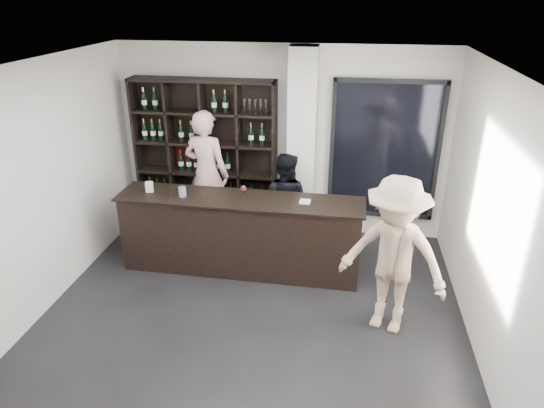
% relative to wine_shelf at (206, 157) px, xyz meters
% --- Properties ---
extents(floor, '(5.00, 5.50, 0.01)m').
position_rel_wine_shelf_xyz_m(floor, '(1.15, -2.57, -1.20)').
color(floor, black).
rests_on(floor, ground).
extents(wine_shelf, '(2.20, 0.35, 2.40)m').
position_rel_wine_shelf_xyz_m(wine_shelf, '(0.00, 0.00, 0.00)').
color(wine_shelf, black).
rests_on(wine_shelf, floor).
extents(structural_column, '(0.40, 0.40, 2.90)m').
position_rel_wine_shelf_xyz_m(structural_column, '(1.50, -0.10, 0.25)').
color(structural_column, silver).
rests_on(structural_column, floor).
extents(glass_panel, '(1.60, 0.08, 2.10)m').
position_rel_wine_shelf_xyz_m(glass_panel, '(2.70, 0.12, 0.20)').
color(glass_panel, black).
rests_on(glass_panel, floor).
extents(tasting_counter, '(3.28, 0.68, 1.08)m').
position_rel_wine_shelf_xyz_m(tasting_counter, '(0.80, -1.20, -0.66)').
color(tasting_counter, black).
rests_on(tasting_counter, floor).
extents(taster_pink, '(0.81, 0.63, 1.99)m').
position_rel_wine_shelf_xyz_m(taster_pink, '(0.05, -0.17, -0.21)').
color(taster_pink, '#FFC4C3').
rests_on(taster_pink, floor).
extents(taster_black, '(0.84, 0.71, 1.50)m').
position_rel_wine_shelf_xyz_m(taster_black, '(1.30, -0.51, -0.45)').
color(taster_black, black).
rests_on(taster_black, floor).
extents(customer, '(1.37, 1.07, 1.86)m').
position_rel_wine_shelf_xyz_m(customer, '(2.73, -2.17, -0.27)').
color(customer, tan).
rests_on(customer, floor).
extents(wine_glass, '(0.10, 0.10, 0.21)m').
position_rel_wine_shelf_xyz_m(wine_glass, '(0.86, -1.21, -0.02)').
color(wine_glass, white).
rests_on(wine_glass, tasting_counter).
extents(spit_cup, '(0.11, 0.11, 0.13)m').
position_rel_wine_shelf_xyz_m(spit_cup, '(0.04, -1.26, -0.05)').
color(spit_cup, silver).
rests_on(spit_cup, tasting_counter).
extents(napkin_stack, '(0.14, 0.14, 0.02)m').
position_rel_wine_shelf_xyz_m(napkin_stack, '(1.66, -1.21, -0.11)').
color(napkin_stack, white).
rests_on(napkin_stack, tasting_counter).
extents(card_stand, '(0.11, 0.07, 0.15)m').
position_rel_wine_shelf_xyz_m(card_stand, '(-0.44, -1.19, -0.05)').
color(card_stand, white).
rests_on(card_stand, tasting_counter).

